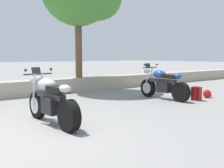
{
  "coord_description": "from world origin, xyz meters",
  "views": [
    {
      "loc": [
        -1.54,
        -4.72,
        1.43
      ],
      "look_at": [
        3.03,
        1.2,
        0.65
      ],
      "focal_mm": 42.94,
      "sensor_mm": 36.0,
      "label": 1
    }
  ],
  "objects_px": {
    "motorcycle_blue_centre": "(163,85)",
    "rider_backpack": "(196,93)",
    "rider_helmet": "(207,94)",
    "motorcycle_silver_near_left": "(51,101)"
  },
  "relations": [
    {
      "from": "motorcycle_silver_near_left",
      "to": "rider_backpack",
      "type": "xyz_separation_m",
      "value": [
        5.05,
        -0.05,
        -0.24
      ]
    },
    {
      "from": "rider_backpack",
      "to": "rider_helmet",
      "type": "bearing_deg",
      "value": 7.68
    },
    {
      "from": "rider_backpack",
      "to": "rider_helmet",
      "type": "height_order",
      "value": "rider_backpack"
    },
    {
      "from": "motorcycle_silver_near_left",
      "to": "rider_helmet",
      "type": "xyz_separation_m",
      "value": [
        5.82,
        0.05,
        -0.35
      ]
    },
    {
      "from": "motorcycle_silver_near_left",
      "to": "rider_helmet",
      "type": "bearing_deg",
      "value": 0.53
    },
    {
      "from": "motorcycle_blue_centre",
      "to": "rider_backpack",
      "type": "bearing_deg",
      "value": -52.88
    },
    {
      "from": "motorcycle_blue_centre",
      "to": "rider_backpack",
      "type": "height_order",
      "value": "motorcycle_blue_centre"
    },
    {
      "from": "motorcycle_silver_near_left",
      "to": "motorcycle_blue_centre",
      "type": "bearing_deg",
      "value": 10.4
    },
    {
      "from": "motorcycle_blue_centre",
      "to": "rider_helmet",
      "type": "relative_size",
      "value": 7.36
    },
    {
      "from": "motorcycle_silver_near_left",
      "to": "rider_helmet",
      "type": "distance_m",
      "value": 5.83
    }
  ]
}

